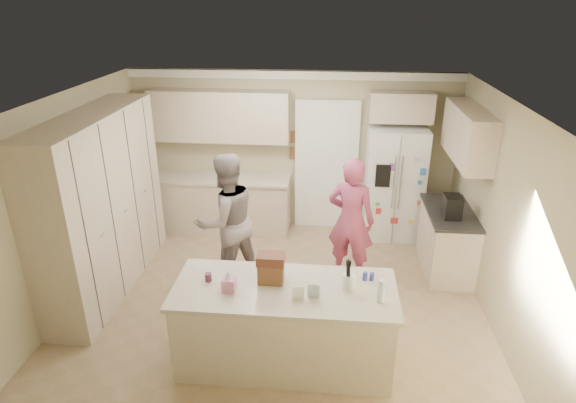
# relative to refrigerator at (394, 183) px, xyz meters

# --- Properties ---
(floor) EXTENTS (5.20, 4.60, 0.02)m
(floor) POSITION_rel_refrigerator_xyz_m (-1.63, -2.05, -0.91)
(floor) COLOR #9B805F
(floor) RESTS_ON ground
(ceiling) EXTENTS (5.20, 4.60, 0.02)m
(ceiling) POSITION_rel_refrigerator_xyz_m (-1.63, -2.05, 1.71)
(ceiling) COLOR white
(ceiling) RESTS_ON wall_back
(wall_back) EXTENTS (5.20, 0.02, 2.60)m
(wall_back) POSITION_rel_refrigerator_xyz_m (-1.63, 0.26, 0.40)
(wall_back) COLOR tan
(wall_back) RESTS_ON ground
(wall_front) EXTENTS (5.20, 0.02, 2.60)m
(wall_front) POSITION_rel_refrigerator_xyz_m (-1.63, -4.36, 0.40)
(wall_front) COLOR tan
(wall_front) RESTS_ON ground
(wall_left) EXTENTS (0.02, 4.60, 2.60)m
(wall_left) POSITION_rel_refrigerator_xyz_m (-4.24, -2.05, 0.40)
(wall_left) COLOR tan
(wall_left) RESTS_ON ground
(wall_right) EXTENTS (0.02, 4.60, 2.60)m
(wall_right) POSITION_rel_refrigerator_xyz_m (0.98, -2.05, 0.40)
(wall_right) COLOR tan
(wall_right) RESTS_ON ground
(crown_back) EXTENTS (5.20, 0.08, 0.12)m
(crown_back) POSITION_rel_refrigerator_xyz_m (-1.63, 0.21, 1.63)
(crown_back) COLOR white
(crown_back) RESTS_ON wall_back
(pantry_bank) EXTENTS (0.60, 2.60, 2.35)m
(pantry_bank) POSITION_rel_refrigerator_xyz_m (-3.93, -1.85, 0.28)
(pantry_bank) COLOR beige
(pantry_bank) RESTS_ON floor
(back_base_cab) EXTENTS (2.20, 0.60, 0.88)m
(back_base_cab) POSITION_rel_refrigerator_xyz_m (-2.78, -0.05, -0.46)
(back_base_cab) COLOR beige
(back_base_cab) RESTS_ON floor
(back_countertop) EXTENTS (2.24, 0.63, 0.04)m
(back_countertop) POSITION_rel_refrigerator_xyz_m (-2.78, -0.06, 0.00)
(back_countertop) COLOR beige
(back_countertop) RESTS_ON back_base_cab
(back_upper_cab) EXTENTS (2.20, 0.35, 0.80)m
(back_upper_cab) POSITION_rel_refrigerator_xyz_m (-2.78, 0.08, 1.00)
(back_upper_cab) COLOR beige
(back_upper_cab) RESTS_ON wall_back
(doorway_opening) EXTENTS (0.90, 0.06, 2.10)m
(doorway_opening) POSITION_rel_refrigerator_xyz_m (-1.08, 0.23, 0.15)
(doorway_opening) COLOR black
(doorway_opening) RESTS_ON floor
(doorway_casing) EXTENTS (1.02, 0.03, 2.22)m
(doorway_casing) POSITION_rel_refrigerator_xyz_m (-1.08, 0.20, 0.15)
(doorway_casing) COLOR white
(doorway_casing) RESTS_ON floor
(wall_frame_upper) EXTENTS (0.15, 0.02, 0.20)m
(wall_frame_upper) POSITION_rel_refrigerator_xyz_m (-1.61, 0.22, 0.65)
(wall_frame_upper) COLOR brown
(wall_frame_upper) RESTS_ON wall_back
(wall_frame_lower) EXTENTS (0.15, 0.02, 0.20)m
(wall_frame_lower) POSITION_rel_refrigerator_xyz_m (-1.61, 0.22, 0.38)
(wall_frame_lower) COLOR brown
(wall_frame_lower) RESTS_ON wall_back
(refrigerator) EXTENTS (0.90, 0.70, 1.80)m
(refrigerator) POSITION_rel_refrigerator_xyz_m (0.00, 0.00, 0.00)
(refrigerator) COLOR white
(refrigerator) RESTS_ON floor
(fridge_seam) EXTENTS (0.02, 0.02, 1.78)m
(fridge_seam) POSITION_rel_refrigerator_xyz_m (0.00, -0.35, 0.00)
(fridge_seam) COLOR gray
(fridge_seam) RESTS_ON refrigerator
(fridge_dispenser) EXTENTS (0.22, 0.03, 0.35)m
(fridge_dispenser) POSITION_rel_refrigerator_xyz_m (-0.22, -0.37, 0.25)
(fridge_dispenser) COLOR black
(fridge_dispenser) RESTS_ON refrigerator
(fridge_handle_l) EXTENTS (0.02, 0.02, 0.85)m
(fridge_handle_l) POSITION_rel_refrigerator_xyz_m (-0.05, -0.37, 0.15)
(fridge_handle_l) COLOR silver
(fridge_handle_l) RESTS_ON refrigerator
(fridge_handle_r) EXTENTS (0.02, 0.02, 0.85)m
(fridge_handle_r) POSITION_rel_refrigerator_xyz_m (0.05, -0.37, 0.15)
(fridge_handle_r) COLOR silver
(fridge_handle_r) RESTS_ON refrigerator
(over_fridge_cab) EXTENTS (0.95, 0.35, 0.45)m
(over_fridge_cab) POSITION_rel_refrigerator_xyz_m (0.02, 0.08, 1.20)
(over_fridge_cab) COLOR beige
(over_fridge_cab) RESTS_ON wall_back
(right_base_cab) EXTENTS (0.60, 1.20, 0.88)m
(right_base_cab) POSITION_rel_refrigerator_xyz_m (0.67, -1.05, -0.46)
(right_base_cab) COLOR beige
(right_base_cab) RESTS_ON floor
(right_countertop) EXTENTS (0.63, 1.24, 0.04)m
(right_countertop) POSITION_rel_refrigerator_xyz_m (0.66, -1.05, 0.00)
(right_countertop) COLOR #2D2B28
(right_countertop) RESTS_ON right_base_cab
(right_upper_cab) EXTENTS (0.35, 1.50, 0.70)m
(right_upper_cab) POSITION_rel_refrigerator_xyz_m (0.79, -0.85, 1.05)
(right_upper_cab) COLOR beige
(right_upper_cab) RESTS_ON wall_right
(coffee_maker) EXTENTS (0.22, 0.28, 0.30)m
(coffee_maker) POSITION_rel_refrigerator_xyz_m (0.62, -1.25, 0.17)
(coffee_maker) COLOR black
(coffee_maker) RESTS_ON right_countertop
(island_base) EXTENTS (2.20, 0.90, 0.88)m
(island_base) POSITION_rel_refrigerator_xyz_m (-1.43, -3.15, -0.46)
(island_base) COLOR beige
(island_base) RESTS_ON floor
(island_top) EXTENTS (2.28, 0.96, 0.05)m
(island_top) POSITION_rel_refrigerator_xyz_m (-1.43, -3.15, 0.00)
(island_top) COLOR beige
(island_top) RESTS_ON island_base
(utensil_crock) EXTENTS (0.13, 0.13, 0.15)m
(utensil_crock) POSITION_rel_refrigerator_xyz_m (-0.78, -3.10, 0.10)
(utensil_crock) COLOR white
(utensil_crock) RESTS_ON island_top
(tissue_box) EXTENTS (0.13, 0.13, 0.14)m
(tissue_box) POSITION_rel_refrigerator_xyz_m (-1.98, -3.25, 0.10)
(tissue_box) COLOR pink
(tissue_box) RESTS_ON island_top
(tissue_plume) EXTENTS (0.08, 0.08, 0.08)m
(tissue_plume) POSITION_rel_refrigerator_xyz_m (-1.98, -3.25, 0.20)
(tissue_plume) COLOR white
(tissue_plume) RESTS_ON tissue_box
(dollhouse_body) EXTENTS (0.26, 0.18, 0.22)m
(dollhouse_body) POSITION_rel_refrigerator_xyz_m (-1.58, -3.05, 0.14)
(dollhouse_body) COLOR brown
(dollhouse_body) RESTS_ON island_top
(dollhouse_roof) EXTENTS (0.28, 0.20, 0.10)m
(dollhouse_roof) POSITION_rel_refrigerator_xyz_m (-1.58, -3.05, 0.30)
(dollhouse_roof) COLOR #592D1E
(dollhouse_roof) RESTS_ON dollhouse_body
(jam_jar) EXTENTS (0.07, 0.07, 0.09)m
(jam_jar) POSITION_rel_refrigerator_xyz_m (-2.23, -3.10, 0.07)
(jam_jar) COLOR #59263F
(jam_jar) RESTS_ON island_top
(greeting_card_a) EXTENTS (0.12, 0.06, 0.16)m
(greeting_card_a) POSITION_rel_refrigerator_xyz_m (-1.28, -3.35, 0.11)
(greeting_card_a) COLOR white
(greeting_card_a) RESTS_ON island_top
(greeting_card_b) EXTENTS (0.12, 0.05, 0.16)m
(greeting_card_b) POSITION_rel_refrigerator_xyz_m (-1.13, -3.30, 0.11)
(greeting_card_b) COLOR silver
(greeting_card_b) RESTS_ON island_top
(water_bottle) EXTENTS (0.07, 0.07, 0.24)m
(water_bottle) POSITION_rel_refrigerator_xyz_m (-0.48, -3.30, 0.14)
(water_bottle) COLOR silver
(water_bottle) RESTS_ON island_top
(shaker_salt) EXTENTS (0.05, 0.05, 0.09)m
(shaker_salt) POSITION_rel_refrigerator_xyz_m (-0.61, -2.93, 0.07)
(shaker_salt) COLOR #313D95
(shaker_salt) RESTS_ON island_top
(shaker_pepper) EXTENTS (0.05, 0.05, 0.09)m
(shaker_pepper) POSITION_rel_refrigerator_xyz_m (-0.54, -2.93, 0.07)
(shaker_pepper) COLOR #313D95
(shaker_pepper) RESTS_ON island_top
(teen_boy) EXTENTS (1.13, 1.11, 1.84)m
(teen_boy) POSITION_rel_refrigerator_xyz_m (-2.35, -1.65, 0.02)
(teen_boy) COLOR gray
(teen_boy) RESTS_ON floor
(teen_girl) EXTENTS (0.73, 0.58, 1.75)m
(teen_girl) POSITION_rel_refrigerator_xyz_m (-0.71, -1.39, -0.03)
(teen_girl) COLOR #A83B6F
(teen_girl) RESTS_ON floor
(fridge_magnets) EXTENTS (0.76, 0.02, 1.44)m
(fridge_magnets) POSITION_rel_refrigerator_xyz_m (0.00, -0.36, 0.00)
(fridge_magnets) COLOR tan
(fridge_magnets) RESTS_ON refrigerator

